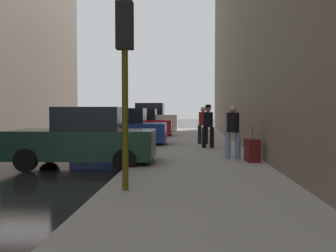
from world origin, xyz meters
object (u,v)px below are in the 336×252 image
Objects in this scene: pedestrian_with_fedora at (208,124)px; rolling_suitcase at (252,150)px; parked_dark_green_sedan at (85,139)px; parked_blue_sedan at (121,129)px; traffic_light at (125,54)px; pedestrian_in_jeans at (233,129)px; parked_red_hatchback at (138,124)px; fire_hydrant at (163,134)px; pedestrian_in_red_jacket at (203,123)px; parked_white_van at (148,119)px.

rolling_suitcase is at bearing -75.11° from pedestrian_with_fedora.
parked_dark_green_sedan is at bearing -175.91° from rolling_suitcase.
parked_blue_sedan is 1.17× the size of traffic_light.
traffic_light is 3.46× the size of rolling_suitcase.
parked_red_hatchback is at bearing 112.39° from pedestrian_in_jeans.
parked_blue_sedan and parked_red_hatchback have the same top height.
fire_hydrant is (1.80, 1.66, -0.35)m from parked_blue_sedan.
parked_blue_sedan reaches higher than fire_hydrant.
parked_dark_green_sedan is 11.88m from parked_red_hatchback.
parked_red_hatchback is 6.69m from pedestrian_in_red_jacket.
pedestrian_with_fedora is at bearing -85.99° from pedestrian_in_red_jacket.
pedestrian_with_fedora reaches higher than fire_hydrant.
fire_hydrant is at bearing 90.25° from traffic_light.
parked_blue_sedan is 0.91× the size of parked_white_van.
traffic_light reaches higher than pedestrian_with_fedora.
traffic_light is 2.11× the size of pedestrian_in_jeans.
pedestrian_in_red_jacket reaches higher than parked_dark_green_sedan.
pedestrian_in_red_jacket is at bearing 5.08° from parked_blue_sedan.
parked_red_hatchback is at bearing 117.73° from pedestrian_with_fedora.
pedestrian_in_red_jacket reaches higher than rolling_suitcase.
pedestrian_in_jeans reaches higher than parked_dark_green_sedan.
pedestrian_in_jeans is 1.00× the size of pedestrian_in_red_jacket.
parked_white_van is (-0.00, 17.57, 0.18)m from parked_dark_green_sedan.
parked_dark_green_sedan is 2.38× the size of pedestrian_with_fedora.
traffic_light is (1.85, -3.81, 1.91)m from parked_dark_green_sedan.
pedestrian_in_red_jacket is (3.75, 0.33, 0.26)m from parked_blue_sedan.
fire_hydrant is at bearing 42.58° from parked_blue_sedan.
pedestrian_with_fedora is (3.89, -7.39, 0.29)m from parked_red_hatchback.
pedestrian_in_red_jacket is (3.75, -11.23, 0.07)m from parked_white_van.
parked_red_hatchback reaches higher than rolling_suitcase.
parked_dark_green_sedan is 1.18× the size of traffic_light.
traffic_light reaches higher than rolling_suitcase.
pedestrian_in_red_jacket is (1.90, 10.16, -1.65)m from traffic_light.
parked_dark_green_sedan reaches higher than rolling_suitcase.
traffic_light reaches higher than parked_blue_sedan.
pedestrian_in_jeans is (4.48, 0.99, 0.26)m from parked_dark_green_sedan.
parked_white_van reaches higher than pedestrian_in_jeans.
pedestrian_with_fedora is (3.89, 4.49, 0.29)m from parked_dark_green_sedan.
rolling_suitcase is (1.23, -5.99, -0.61)m from pedestrian_in_red_jacket.
pedestrian_with_fedora is at bearing -62.27° from parked_red_hatchback.
parked_blue_sedan is (0.00, 6.01, 0.00)m from parked_dark_green_sedan.
parked_dark_green_sedan is at bearing -90.00° from parked_blue_sedan.
fire_hydrant is at bearing 145.85° from pedestrian_in_red_jacket.
parked_white_van is (-0.00, 11.56, 0.18)m from parked_blue_sedan.
parked_blue_sedan is at bearing 100.68° from traffic_light.
pedestrian_with_fedora is (3.89, -13.09, 0.10)m from parked_white_van.
fire_hydrant is 7.22m from pedestrian_in_jeans.
pedestrian_in_red_jacket is 6.15m from rolling_suitcase.
parked_red_hatchback is at bearing -90.00° from parked_white_van.
pedestrian_with_fedora reaches higher than pedestrian_in_red_jacket.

